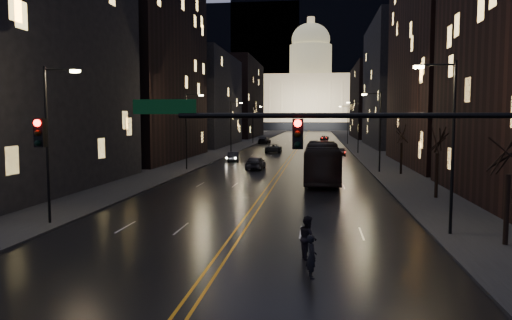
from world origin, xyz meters
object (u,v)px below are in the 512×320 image
(receding_car_a, at_px, (323,165))
(pedestrian_a, at_px, (312,257))
(traffic_signal, at_px, (372,150))
(oncoming_car_a, at_px, (256,163))
(oncoming_car_b, at_px, (234,157))
(bus, at_px, (322,162))
(pedestrian_b, at_px, (308,237))

(receding_car_a, bearing_deg, pedestrian_a, -83.49)
(pedestrian_a, bearing_deg, traffic_signal, -156.63)
(oncoming_car_a, relative_size, oncoming_car_b, 1.14)
(bus, relative_size, pedestrian_b, 7.14)
(bus, bearing_deg, oncoming_car_b, 120.40)
(oncoming_car_b, bearing_deg, oncoming_car_a, 106.22)
(traffic_signal, height_order, bus, traffic_signal)
(oncoming_car_a, distance_m, pedestrian_a, 40.38)
(receding_car_a, xyz_separation_m, pedestrian_a, (-0.88, -39.09, 0.17))
(traffic_signal, relative_size, oncoming_car_b, 4.07)
(pedestrian_a, bearing_deg, oncoming_car_a, -6.19)
(oncoming_car_a, height_order, pedestrian_a, pedestrian_a)
(oncoming_car_b, bearing_deg, receding_car_a, 131.84)
(bus, relative_size, oncoming_car_b, 3.18)
(oncoming_car_b, relative_size, receding_car_a, 1.03)
(pedestrian_a, bearing_deg, bus, -17.55)
(bus, height_order, pedestrian_b, bus)
(oncoming_car_b, xyz_separation_m, receding_car_a, (12.34, -10.65, -0.02))
(oncoming_car_a, relative_size, pedestrian_b, 2.57)
(traffic_signal, bearing_deg, oncoming_car_b, 104.43)
(bus, distance_m, oncoming_car_a, 13.13)
(oncoming_car_b, relative_size, pedestrian_b, 2.25)
(receding_car_a, relative_size, pedestrian_a, 2.43)
(pedestrian_a, bearing_deg, receding_car_a, -17.61)
(pedestrian_b, bearing_deg, pedestrian_a, 169.01)
(oncoming_car_a, bearing_deg, traffic_signal, 104.49)
(receding_car_a, height_order, pedestrian_b, pedestrian_b)
(oncoming_car_b, bearing_deg, bus, 113.10)
(bus, xyz_separation_m, pedestrian_a, (-0.62, -29.19, -1.03))
(pedestrian_a, bearing_deg, pedestrian_b, -12.10)
(oncoming_car_a, xyz_separation_m, oncoming_car_b, (-4.36, 9.99, -0.13))
(pedestrian_b, bearing_deg, oncoming_car_b, -1.76)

